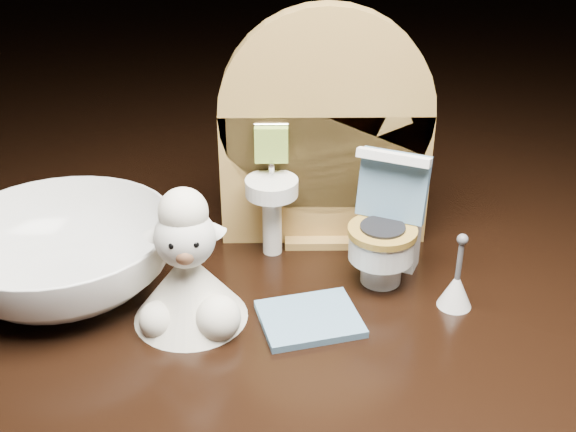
# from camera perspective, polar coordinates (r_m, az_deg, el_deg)

# --- Properties ---
(backdrop_panel) EXTENTS (0.13, 0.05, 0.15)m
(backdrop_panel) POSITION_cam_1_polar(r_m,az_deg,el_deg) (0.44, 2.87, 5.67)
(backdrop_panel) COLOR #AA803E
(backdrop_panel) RESTS_ON ground
(toy_toilet) EXTENTS (0.05, 0.05, 0.08)m
(toy_toilet) POSITION_cam_1_polar(r_m,az_deg,el_deg) (0.42, 7.84, -1.31)
(toy_toilet) COLOR white
(toy_toilet) RESTS_ON ground
(bath_mat) EXTENTS (0.06, 0.05, 0.00)m
(bath_mat) POSITION_cam_1_polar(r_m,az_deg,el_deg) (0.40, 1.72, -8.11)
(bath_mat) COLOR slate
(bath_mat) RESTS_ON ground
(toilet_brush) EXTENTS (0.02, 0.02, 0.05)m
(toilet_brush) POSITION_cam_1_polar(r_m,az_deg,el_deg) (0.41, 13.14, -5.51)
(toilet_brush) COLOR white
(toilet_brush) RESTS_ON ground
(plush_lamb) EXTENTS (0.06, 0.06, 0.08)m
(plush_lamb) POSITION_cam_1_polar(r_m,az_deg,el_deg) (0.39, -7.86, -4.75)
(plush_lamb) COLOR silver
(plush_lamb) RESTS_ON ground
(ceramic_bowl) EXTENTS (0.16, 0.16, 0.04)m
(ceramic_bowl) POSITION_cam_1_polar(r_m,az_deg,el_deg) (0.43, -17.34, -3.04)
(ceramic_bowl) COLOR white
(ceramic_bowl) RESTS_ON ground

